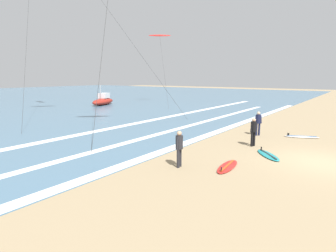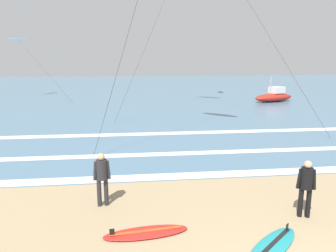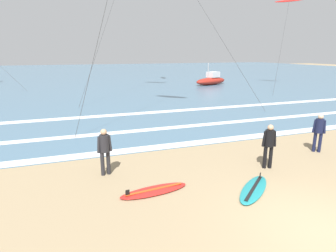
{
  "view_description": "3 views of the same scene",
  "coord_description": "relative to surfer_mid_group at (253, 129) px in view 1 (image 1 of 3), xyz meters",
  "views": [
    {
      "loc": [
        -14.1,
        -1.54,
        3.89
      ],
      "look_at": [
        -1.32,
        7.65,
        1.08
      ],
      "focal_mm": 29.93,
      "sensor_mm": 36.0,
      "label": 1
    },
    {
      "loc": [
        -3.45,
        -3.8,
        4.13
      ],
      "look_at": [
        -1.98,
        8.62,
        1.58
      ],
      "focal_mm": 33.15,
      "sensor_mm": 36.0,
      "label": 2
    },
    {
      "loc": [
        -5.32,
        -4.16,
        4.01
      ],
      "look_at": [
        -1.9,
        5.52,
        1.33
      ],
      "focal_mm": 30.23,
      "sensor_mm": 36.0,
      "label": 3
    }
  ],
  "objects": [
    {
      "name": "kite_red_high_left",
      "position": [
        17.96,
        20.25,
        8.64
      ],
      "size": [
        7.19,
        7.3,
        9.87
      ],
      "color": "red",
      "rests_on": "ground"
    },
    {
      "name": "wave_foam_outer_break",
      "position": [
        -0.54,
        10.54,
        -0.94
      ],
      "size": [
        56.21,
        0.73,
        0.01
      ],
      "primitive_type": "cube",
      "color": "white",
      "rests_on": "ocean_surface"
    },
    {
      "name": "ground_plane",
      "position": [
        -1.15,
        -3.54,
        -0.96
      ],
      "size": [
        160.0,
        160.0,
        0.0
      ],
      "primitive_type": "plane",
      "color": "#9E8763"
    },
    {
      "name": "surfboard_left_pile",
      "position": [
        -1.49,
        -1.29,
        -0.91
      ],
      "size": [
        1.98,
        1.82,
        0.25
      ],
      "color": "teal",
      "rests_on": "ground"
    },
    {
      "name": "surfboard_foreground_flat",
      "position": [
        4.1,
        -1.79,
        -0.91
      ],
      "size": [
        1.35,
        2.17,
        0.25
      ],
      "color": "silver",
      "rests_on": "ground"
    },
    {
      "name": "offshore_boat",
      "position": [
        10.8,
        24.67,
        -0.4
      ],
      "size": [
        5.45,
        3.59,
        2.7
      ],
      "color": "maroon",
      "rests_on": "ground"
    },
    {
      "name": "wave_foam_shoreline",
      "position": [
        -1.95,
        3.43,
        -0.94
      ],
      "size": [
        53.44,
        0.65,
        0.01
      ],
      "primitive_type": "cube",
      "color": "white",
      "rests_on": "ocean_surface"
    },
    {
      "name": "surfboard_right_spare",
      "position": [
        -4.33,
        -0.39,
        -0.91
      ],
      "size": [
        2.15,
        0.83,
        0.25
      ],
      "color": "red",
      "rests_on": "ground"
    },
    {
      "name": "surfer_mid_group",
      "position": [
        0.0,
        0.0,
        0.0
      ],
      "size": [
        0.51,
        0.32,
        1.6
      ],
      "color": "black",
      "rests_on": "ground"
    },
    {
      "name": "surfer_left_far",
      "position": [
        -5.5,
        1.34,
        0.0
      ],
      "size": [
        0.52,
        0.32,
        1.6
      ],
      "color": "#232328",
      "rests_on": "ground"
    },
    {
      "name": "surfer_left_near",
      "position": [
        3.04,
        0.73,
        0.0
      ],
      "size": [
        0.44,
        0.41,
        1.6
      ],
      "color": "#141938",
      "rests_on": "ground"
    },
    {
      "name": "wave_foam_mid_break",
      "position": [
        -1.04,
        6.32,
        -0.94
      ],
      "size": [
        43.23,
        0.56,
        0.01
      ],
      "primitive_type": "cube",
      "color": "white",
      "rests_on": "ocean_surface"
    }
  ]
}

